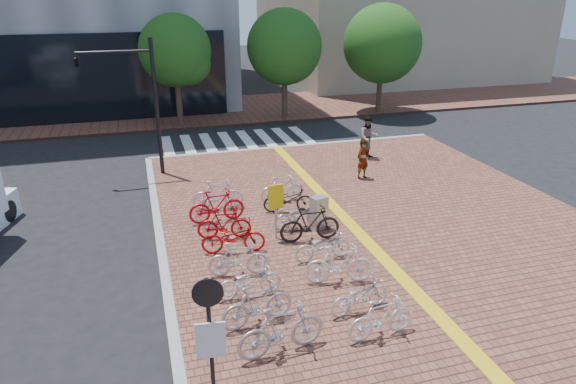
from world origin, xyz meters
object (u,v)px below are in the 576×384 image
object	(u,v)px
pedestrian_a	(363,159)
utility_box	(319,213)
bike_3	(239,259)
bike_7	(218,195)
bike_1	(257,304)
bike_12	(310,224)
bike_9	(360,295)
bike_11	(323,246)
traffic_light_pole	(120,84)
bike_4	(233,237)
bike_13	(299,215)
bike_0	(281,329)
bike_5	(224,224)
bike_6	(217,206)
bike_10	(339,264)
bike_14	(288,199)
bike_15	(282,189)
bike_2	(249,281)
bike_8	(382,318)
notice_sign	(210,332)
yellow_sign	(276,202)
pedestrian_b	(368,137)

from	to	relation	value
pedestrian_a	utility_box	xyz separation A→B (m)	(-3.26, -3.86, -0.25)
bike_3	utility_box	bearing A→B (deg)	-45.27
bike_7	bike_1	bearing A→B (deg)	-174.67
bike_7	bike_12	bearing A→B (deg)	-137.35
bike_9	bike_11	world-z (taller)	bike_11
traffic_light_pole	bike_4	bearing A→B (deg)	-70.09
bike_13	traffic_light_pole	distance (m)	8.95
traffic_light_pole	bike_3	bearing A→B (deg)	-73.45
bike_0	bike_5	bearing A→B (deg)	-5.37
bike_6	utility_box	world-z (taller)	bike_6
bike_0	utility_box	xyz separation A→B (m)	(2.78, 5.43, -0.04)
bike_10	bike_14	xyz separation A→B (m)	(0.06, 4.73, -0.09)
bike_14	bike_3	bearing A→B (deg)	156.69
traffic_light_pole	bike_15	bearing A→B (deg)	-40.26
bike_2	bike_6	world-z (taller)	bike_6
bike_5	pedestrian_a	xyz separation A→B (m)	(6.24, 3.73, 0.30)
bike_4	traffic_light_pole	size ratio (longest dim) A/B	0.34
bike_8	pedestrian_a	size ratio (longest dim) A/B	1.03
bike_0	bike_2	size ratio (longest dim) A/B	1.17
bike_0	bike_8	distance (m)	2.23
bike_8	notice_sign	distance (m)	4.19
bike_8	yellow_sign	world-z (taller)	yellow_sign
bike_9	bike_13	distance (m)	4.70
pedestrian_a	bike_12	bearing A→B (deg)	-148.27
bike_13	bike_4	bearing A→B (deg)	109.38
notice_sign	bike_3	bearing A→B (deg)	73.40
bike_3	bike_11	world-z (taller)	bike_3
utility_box	traffic_light_pole	distance (m)	9.40
bike_5	bike_8	xyz separation A→B (m)	(2.43, -5.67, -0.00)
pedestrian_a	utility_box	world-z (taller)	pedestrian_a
bike_3	bike_10	distance (m)	2.64
bike_14	bike_10	bearing A→B (deg)	-169.98
bike_4	notice_sign	xyz separation A→B (m)	(-1.48, -5.88, 1.29)
bike_2	traffic_light_pole	xyz separation A→B (m)	(-2.70, 9.96, 3.30)
bike_11	notice_sign	world-z (taller)	notice_sign
bike_11	bike_13	bearing A→B (deg)	-2.04
bike_7	utility_box	bearing A→B (deg)	-123.67
bike_15	pedestrian_b	world-z (taller)	pedestrian_b
traffic_light_pole	bike_13	bearing A→B (deg)	-52.61
bike_12	pedestrian_a	world-z (taller)	pedestrian_a
bike_0	bike_11	size ratio (longest dim) A/B	1.18
bike_4	bike_13	xyz separation A→B (m)	(2.29, 1.00, -0.05)
bike_11	bike_5	bearing A→B (deg)	46.68
bike_4	bike_14	world-z (taller)	bike_4
bike_6	traffic_light_pole	distance (m)	6.79
bike_6	bike_14	bearing A→B (deg)	-90.81
bike_7	bike_12	xyz separation A→B (m)	(2.25, -3.16, 0.03)
bike_10	pedestrian_b	size ratio (longest dim) A/B	0.95
bike_5	pedestrian_b	xyz separation A→B (m)	(7.57, 6.13, 0.45)
bike_13	yellow_sign	size ratio (longest dim) A/B	0.94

